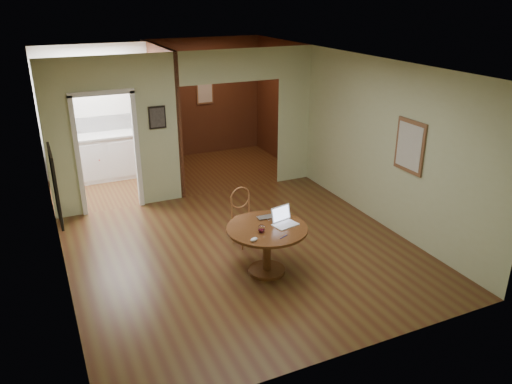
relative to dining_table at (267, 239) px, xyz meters
name	(u,v)px	position (x,y,z in m)	size (l,w,h in m)	color
floor	(246,253)	(-0.06, 0.60, -0.51)	(5.00, 5.00, 0.00)	#4B2715
room_shell	(157,126)	(-0.53, 3.70, 0.77)	(5.20, 7.50, 5.00)	silver
dining_table	(267,239)	(0.00, 0.00, 0.00)	(1.11, 1.11, 0.69)	brown
chair	(243,213)	(0.06, 0.95, -0.01)	(0.43, 0.43, 0.90)	#925A33
open_laptop	(283,219)	(0.26, 0.02, 0.24)	(0.36, 0.35, 0.23)	white
closed_laptop	(269,218)	(0.14, 0.23, 0.19)	(0.30, 0.20, 0.02)	#ADAEB2
mouse	(254,239)	(-0.33, -0.29, 0.20)	(0.11, 0.06, 0.05)	white
wine_glass	(261,229)	(-0.13, -0.11, 0.23)	(0.10, 0.10, 0.11)	white
pen	(284,237)	(0.07, -0.35, 0.18)	(0.01, 0.01, 0.14)	navy
kitchen_cabinet	(105,157)	(-1.41, 4.80, -0.04)	(2.06, 0.60, 0.94)	white
grocery_bag	(139,125)	(-0.65, 4.80, 0.55)	(0.26, 0.22, 0.26)	beige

